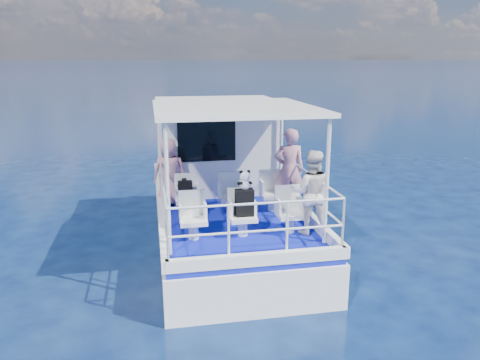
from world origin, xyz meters
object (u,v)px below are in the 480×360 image
passenger_port_fwd (170,172)px  passenger_stbd_aft (311,192)px  backpack_center (244,203)px  panda (245,180)px

passenger_port_fwd → passenger_stbd_aft: passenger_stbd_aft is taller
backpack_center → panda: bearing=57.5°
passenger_port_fwd → passenger_stbd_aft: 3.34m
passenger_port_fwd → panda: size_ratio=4.22×
passenger_stbd_aft → passenger_port_fwd: bearing=-25.2°
passenger_port_fwd → backpack_center: passenger_port_fwd is taller
passenger_port_fwd → panda: 2.49m
passenger_port_fwd → passenger_stbd_aft: (2.46, -2.27, 0.05)m
passenger_stbd_aft → backpack_center: size_ratio=3.20×
passenger_stbd_aft → panda: bearing=10.8°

